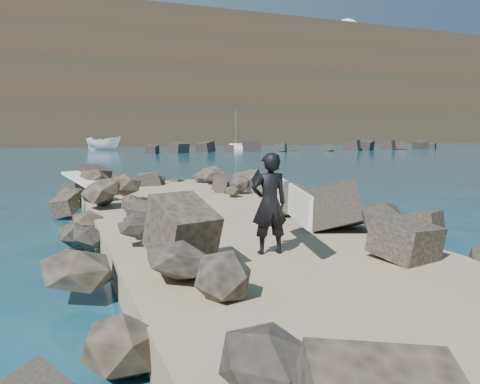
{
  "coord_description": "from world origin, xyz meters",
  "views": [
    {
      "loc": [
        -3.91,
        -10.8,
        2.83
      ],
      "look_at": [
        0.0,
        -1.0,
        1.5
      ],
      "focal_mm": 35.0,
      "sensor_mm": 36.0,
      "label": 1
    }
  ],
  "objects_px": {
    "radome": "(347,37)",
    "sailboat_f": "(239,143)",
    "surfboard_resting": "(88,186)",
    "boat_imported": "(104,143)",
    "surfer_with_board": "(272,203)"
  },
  "relations": [
    {
      "from": "boat_imported",
      "to": "radome",
      "type": "distance_m",
      "value": 143.99
    },
    {
      "from": "boat_imported",
      "to": "radome",
      "type": "xyz_separation_m",
      "value": [
        106.72,
        87.55,
        40.99
      ]
    },
    {
      "from": "radome",
      "to": "sailboat_f",
      "type": "relative_size",
      "value": 2.52
    },
    {
      "from": "surfboard_resting",
      "to": "sailboat_f",
      "type": "height_order",
      "value": "sailboat_f"
    },
    {
      "from": "surfboard_resting",
      "to": "surfer_with_board",
      "type": "relative_size",
      "value": 1.12
    },
    {
      "from": "surfboard_resting",
      "to": "surfer_with_board",
      "type": "bearing_deg",
      "value": -97.47
    },
    {
      "from": "sailboat_f",
      "to": "surfer_with_board",
      "type": "bearing_deg",
      "value": -111.31
    },
    {
      "from": "surfer_with_board",
      "to": "sailboat_f",
      "type": "distance_m",
      "value": 106.99
    },
    {
      "from": "surfer_with_board",
      "to": "surfboard_resting",
      "type": "bearing_deg",
      "value": 106.65
    },
    {
      "from": "surfboard_resting",
      "to": "sailboat_f",
      "type": "distance_m",
      "value": 99.76
    },
    {
      "from": "boat_imported",
      "to": "sailboat_f",
      "type": "bearing_deg",
      "value": -27.26
    },
    {
      "from": "surfer_with_board",
      "to": "sailboat_f",
      "type": "relative_size",
      "value": 0.33
    },
    {
      "from": "surfer_with_board",
      "to": "radome",
      "type": "height_order",
      "value": "radome"
    },
    {
      "from": "boat_imported",
      "to": "surfer_with_board",
      "type": "bearing_deg",
      "value": -157.82
    },
    {
      "from": "surfboard_resting",
      "to": "surfer_with_board",
      "type": "xyz_separation_m",
      "value": [
        2.69,
        -8.98,
        0.5
      ]
    }
  ]
}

